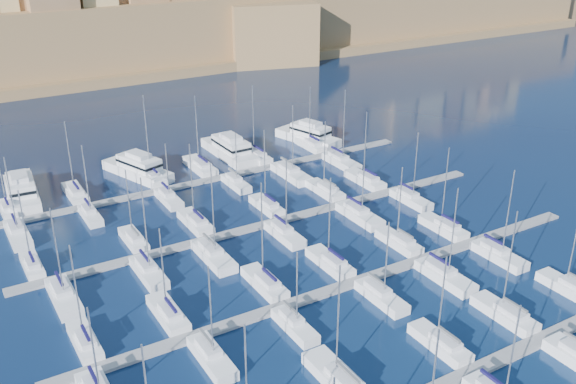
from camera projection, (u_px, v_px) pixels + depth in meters
ground at (306, 248)px, 98.23m from camera, size 600.00×600.00×0.00m
pontoon_near at (469, 373)px, 71.45m from camera, size 84.00×2.00×0.40m
pontoon_mid_near at (353, 283)px, 88.73m from camera, size 84.00×2.00×0.40m
pontoon_mid_far at (274, 222)px, 106.00m from camera, size 84.00×2.00×0.40m
pontoon_far at (217, 178)px, 123.28m from camera, size 84.00×2.00×0.40m
sailboat_2 at (339, 380)px, 69.66m from camera, size 3.11×10.35×15.08m
sailboat_3 at (440, 343)px, 75.55m from camera, size 2.59×8.64×12.51m
sailboat_4 at (505, 314)px, 81.03m from camera, size 2.77×9.22×15.20m
sailboat_5 at (569, 288)px, 86.64m from camera, size 2.67×8.88×13.01m
sailboat_12 at (85, 342)px, 75.84m from camera, size 2.49×8.29×13.74m
sailboat_13 at (168, 314)px, 81.08m from camera, size 2.71×9.04×12.86m
sailboat_14 at (265, 283)px, 87.71m from camera, size 2.76×9.19×15.73m
sailboat_15 at (330, 262)px, 92.82m from camera, size 2.76×9.21×14.10m
sailboat_16 at (399, 242)px, 98.53m from camera, size 2.61×8.69×13.19m
sailboat_17 at (443, 227)px, 103.11m from camera, size 2.75×9.17×14.43m
sailboat_19 at (212, 357)px, 73.22m from camera, size 2.63×8.76×13.25m
sailboat_20 at (295, 325)px, 78.87m from camera, size 2.39×7.95×11.50m
sailboat_21 at (381, 296)px, 84.76m from camera, size 2.61×8.71×12.22m
sailboat_22 at (445, 276)px, 89.41m from camera, size 2.93×9.78×14.61m
sailboat_23 at (498, 255)px, 94.82m from camera, size 2.74×9.14×14.75m
sailboat_24 at (32, 266)px, 92.05m from camera, size 2.32×7.75×12.70m
sailboat_25 at (134, 240)px, 99.29m from camera, size 2.45×8.17×12.50m
sailboat_26 at (196, 222)px, 104.74m from camera, size 2.82×9.40×14.39m
sailboat_27 at (267, 206)px, 110.58m from camera, size 2.58×8.60×14.52m
sailboat_28 at (325, 190)px, 116.63m from camera, size 2.77×9.22×13.95m
sailboat_29 at (365, 180)px, 121.11m from camera, size 2.89×9.63×14.21m
sailboat_30 at (64, 296)px, 84.66m from camera, size 2.95×9.82×14.20m
sailboat_31 at (149, 272)px, 90.39m from camera, size 2.79×9.31×15.65m
sailboat_32 at (214, 255)px, 94.65m from camera, size 3.07×10.22×15.78m
sailboat_33 at (285, 234)px, 101.03m from camera, size 2.69×8.96×13.85m
sailboat_34 at (359, 215)px, 107.25m from camera, size 3.03×10.10×15.38m
sailboat_35 at (410, 199)px, 113.18m from camera, size 2.68×8.92×13.50m
sailboat_36 at (8, 209)px, 109.30m from camera, size 2.26×7.53×12.06m
sailboat_37 at (76, 193)px, 115.47m from camera, size 2.81×9.37×14.35m
sailboat_38 at (152, 176)px, 122.59m from camera, size 3.08×10.26×16.85m
sailboat_39 at (200, 166)px, 127.54m from camera, size 3.21×10.69×15.27m
sailboat_40 at (255, 156)px, 133.02m from camera, size 2.99×9.96×15.81m
sailboat_41 at (311, 145)px, 138.96m from camera, size 2.71×9.04×13.88m
sailboat_42 at (18, 234)px, 101.02m from camera, size 2.94×9.81×14.15m
sailboat_43 at (90, 215)px, 107.26m from camera, size 2.35×7.84×13.56m
sailboat_44 at (169, 198)px, 113.49m from camera, size 2.52×8.42×11.38m
sailboat_45 at (236, 183)px, 119.81m from camera, size 2.48×8.28×11.02m
sailboat_46 at (291, 173)px, 124.06m from camera, size 3.26×10.85×14.84m
sailboat_47 at (341, 161)px, 130.00m from camera, size 3.04×10.15×16.03m
motor_yacht_a at (21, 190)px, 114.24m from camera, size 6.40×17.06×5.25m
motor_yacht_b at (138, 168)px, 124.12m from camera, size 9.94×16.91×5.25m
motor_yacht_c at (230, 149)px, 133.91m from camera, size 5.47×17.36×5.25m
motor_yacht_d at (309, 135)px, 142.26m from camera, size 8.92×16.39×5.25m
fortified_city at (58, 16)px, 214.10m from camera, size 460.00×108.95×59.52m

